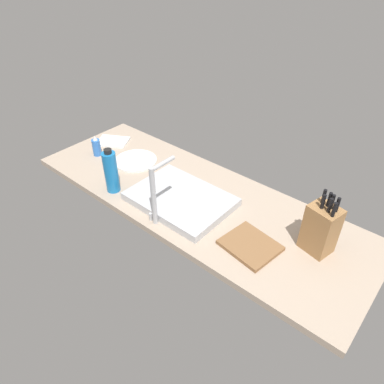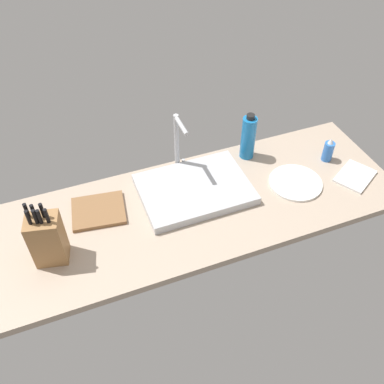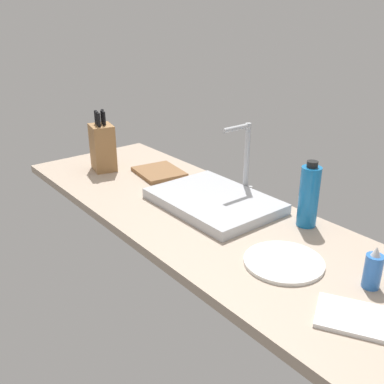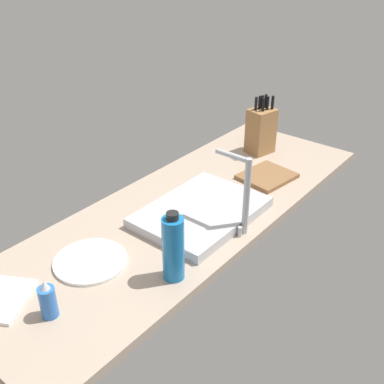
# 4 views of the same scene
# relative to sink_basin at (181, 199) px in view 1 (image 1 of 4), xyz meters

# --- Properties ---
(countertop_slab) EXTENTS (1.86, 0.65, 0.04)m
(countertop_slab) POSITION_rel_sink_basin_xyz_m (-0.01, -0.08, -0.04)
(countertop_slab) COLOR tan
(countertop_slab) RESTS_ON ground
(sink_basin) EXTENTS (0.50, 0.36, 0.04)m
(sink_basin) POSITION_rel_sink_basin_xyz_m (0.00, 0.00, 0.00)
(sink_basin) COLOR #B7BABF
(sink_basin) RESTS_ON countertop_slab
(faucet) EXTENTS (0.06, 0.15, 0.31)m
(faucet) POSITION_rel_sink_basin_xyz_m (-0.02, 0.18, 0.16)
(faucet) COLOR #B7BABF
(faucet) RESTS_ON countertop_slab
(knife_block) EXTENTS (0.14, 0.13, 0.29)m
(knife_block) POSITION_rel_sink_basin_xyz_m (-0.66, -0.14, 0.10)
(knife_block) COLOR #9E7042
(knife_block) RESTS_ON countertop_slab
(cutting_board) EXTENTS (0.25, 0.23, 0.02)m
(cutting_board) POSITION_rel_sink_basin_xyz_m (-0.44, 0.04, -0.01)
(cutting_board) COLOR brown
(cutting_board) RESTS_ON countertop_slab
(soap_bottle) EXTENTS (0.05, 0.05, 0.13)m
(soap_bottle) POSITION_rel_sink_basin_xyz_m (0.70, -0.02, 0.04)
(soap_bottle) COLOR blue
(soap_bottle) RESTS_ON countertop_slab
(water_bottle) EXTENTS (0.07, 0.07, 0.25)m
(water_bottle) POSITION_rel_sink_basin_xyz_m (0.34, 0.15, 0.10)
(water_bottle) COLOR #1970B7
(water_bottle) RESTS_ON countertop_slab
(dinner_plate) EXTENTS (0.25, 0.25, 0.01)m
(dinner_plate) POSITION_rel_sink_basin_xyz_m (0.46, -0.12, -0.01)
(dinner_plate) COLOR white
(dinner_plate) RESTS_ON countertop_slab
(dish_towel) EXTENTS (0.24, 0.22, 0.01)m
(dish_towel) POSITION_rel_sink_basin_xyz_m (0.75, -0.18, -0.01)
(dish_towel) COLOR white
(dish_towel) RESTS_ON countertop_slab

